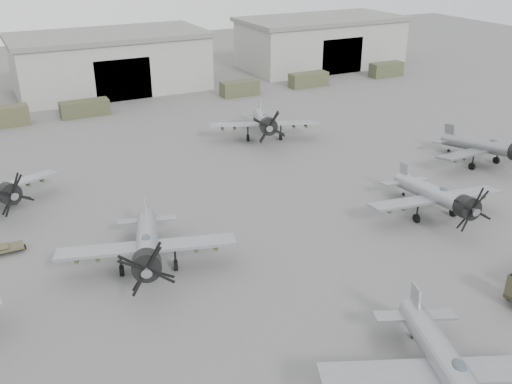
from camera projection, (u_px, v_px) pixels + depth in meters
ground at (344, 296)px, 38.50m from camera, size 220.00×220.00×0.00m
hangar_center at (111, 62)px, 86.91m from camera, size 29.00×14.80×8.70m
hangar_right at (321, 42)px, 102.59m from camera, size 29.00×14.80×8.70m
support_truck_2 at (6, 117)px, 71.67m from camera, size 5.55×2.20×2.50m
support_truck_3 at (85, 108)px, 75.80m from camera, size 6.35×2.20×2.06m
support_truck_5 at (240, 88)px, 85.20m from camera, size 5.73×2.20×2.17m
support_truck_6 at (308, 80)px, 90.19m from camera, size 6.30×2.20×2.21m
support_truck_7 at (386, 69)px, 96.53m from camera, size 5.85×2.20×2.35m
aircraft_near_1 at (452, 372)px, 28.43m from camera, size 12.94×11.73×5.29m
aircraft_mid_1 at (147, 245)px, 40.11m from camera, size 12.77×11.49×5.10m
aircraft_mid_2 at (439, 196)px, 47.79m from camera, size 12.19×10.97×4.84m
aircraft_mid_3 at (488, 147)px, 58.77m from camera, size 11.96×10.77×4.80m
aircraft_far_1 at (265, 121)px, 66.16m from camera, size 12.73×11.50×5.16m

